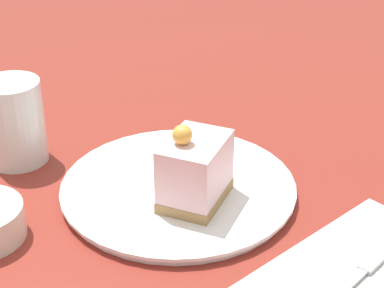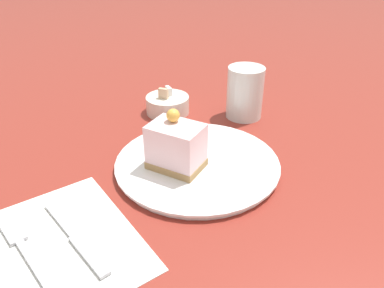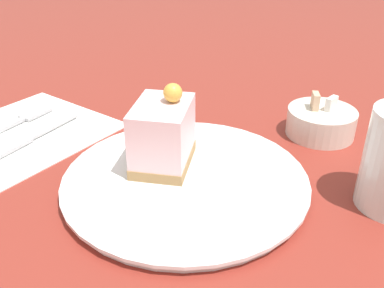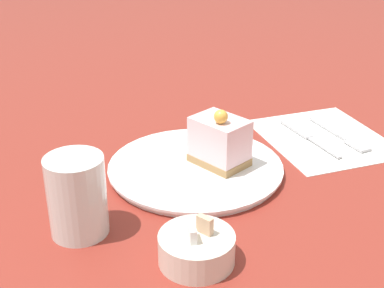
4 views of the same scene
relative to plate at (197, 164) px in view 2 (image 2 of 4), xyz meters
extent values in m
plane|color=maroon|center=(-0.03, -0.04, -0.01)|extent=(4.00, 4.00, 0.00)
cylinder|color=white|center=(0.00, 0.00, 0.00)|extent=(0.26, 0.26, 0.01)
cylinder|color=white|center=(0.00, 0.00, 0.00)|extent=(0.27, 0.27, 0.00)
cube|color=#AD8451|center=(-0.03, 0.02, 0.01)|extent=(0.08, 0.09, 0.01)
cube|color=silver|center=(-0.03, 0.02, 0.05)|extent=(0.07, 0.09, 0.06)
sphere|color=#EFB747|center=(-0.03, 0.03, 0.09)|extent=(0.02, 0.02, 0.02)
cube|color=white|center=(-0.26, 0.02, -0.01)|extent=(0.25, 0.27, 0.00)
cube|color=#B2B2B7|center=(-0.29, 0.01, 0.00)|extent=(0.03, 0.11, 0.00)
cube|color=#B2B2B7|center=(-0.28, 0.08, 0.00)|extent=(0.03, 0.05, 0.00)
cube|color=#B2B2B7|center=(-0.24, -0.02, 0.00)|extent=(0.03, 0.08, 0.00)
cube|color=#B2B2B7|center=(-0.22, 0.06, 0.00)|extent=(0.02, 0.08, 0.00)
cylinder|color=silver|center=(0.12, 0.18, 0.01)|extent=(0.09, 0.09, 0.04)
cube|color=#D8B28C|center=(0.11, 0.18, 0.04)|extent=(0.01, 0.02, 0.02)
cube|color=white|center=(0.13, 0.19, 0.04)|extent=(0.02, 0.02, 0.02)
cylinder|color=silver|center=(0.21, 0.05, 0.05)|extent=(0.07, 0.07, 0.11)
camera|label=1|loc=(-0.36, 0.51, 0.40)|focal=60.00mm
camera|label=2|loc=(-0.40, -0.33, 0.34)|focal=35.00mm
camera|label=3|loc=(0.16, -0.36, 0.27)|focal=40.00mm
camera|label=4|loc=(0.41, 0.61, 0.40)|focal=50.00mm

